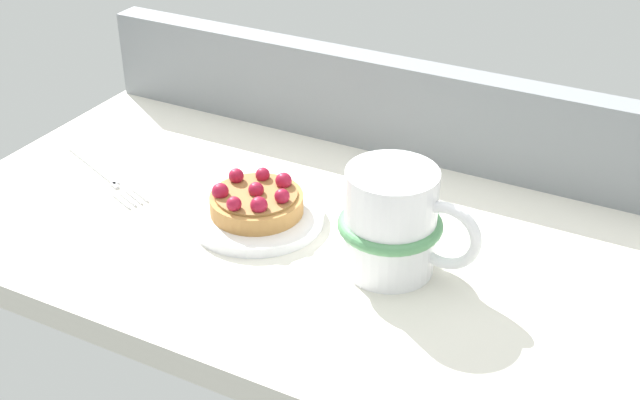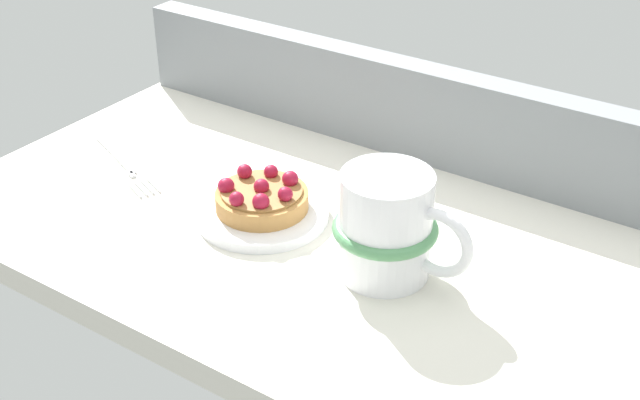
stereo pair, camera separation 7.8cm
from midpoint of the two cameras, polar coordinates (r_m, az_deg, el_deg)
The scene contains 6 objects.
ground_plane at distance 86.96cm, azimuth -2.83°, elevation -2.89°, with size 79.43×43.69×2.82cm, color silver.
window_rail_back at distance 99.08cm, azimuth 2.91°, elevation 6.23°, with size 77.84×3.60×11.16cm, color gray.
dessert_plate at distance 87.89cm, azimuth -6.77°, elevation -1.18°, with size 13.86×13.86×1.16cm.
raspberry_tart at distance 86.88cm, azimuth -6.87°, elevation -0.11°, with size 9.60×9.60×3.54cm.
coffee_mug at distance 77.75cm, azimuth 2.10°, elevation -1.59°, with size 13.66×9.81×10.43cm.
dessert_fork at distance 99.47cm, azimuth -16.60°, elevation 1.58°, with size 16.11×7.84×0.60cm.
Camera 1 is at (33.92, -63.87, 47.01)cm, focal length 47.61 mm.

